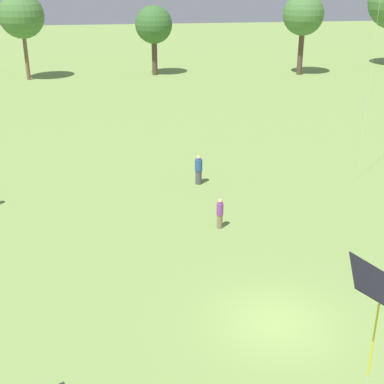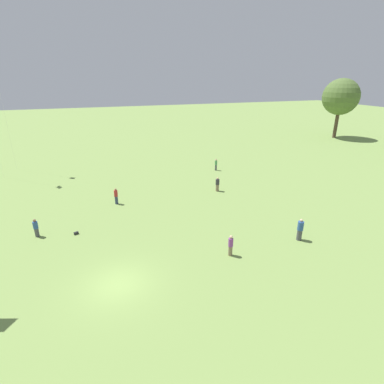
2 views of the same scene
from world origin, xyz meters
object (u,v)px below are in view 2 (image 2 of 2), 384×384
at_px(person_0, 217,184).
at_px(person_4, 216,165).
at_px(person_2, 36,228).
at_px(person_5, 116,196).
at_px(person_3, 231,245).
at_px(picnic_bag_0, 76,233).
at_px(person_1, 300,230).

relative_size(person_0, person_4, 1.01).
distance_m(person_2, person_5, 8.53).
bearing_deg(person_5, person_2, -39.92).
relative_size(person_4, person_5, 0.95).
height_order(person_3, person_4, person_3).
xyz_separation_m(person_4, picnic_bag_0, (12.97, -18.72, -0.73)).
distance_m(person_0, person_3, 13.44).
bearing_deg(person_1, person_2, -140.48).
xyz_separation_m(person_2, picnic_bag_0, (0.73, 3.08, -0.68)).
relative_size(person_0, person_1, 0.89).
bearing_deg(person_0, person_2, 39.33).
bearing_deg(person_0, picnic_bag_0, 44.40).
bearing_deg(person_3, person_2, -124.52).
bearing_deg(picnic_bag_0, person_5, 143.86).
distance_m(person_1, person_5, 18.34).
height_order(person_2, person_4, person_4).
bearing_deg(person_0, person_3, 95.47).
height_order(person_0, person_5, person_5).
relative_size(person_0, person_3, 1.00).
height_order(person_0, person_3, person_3).
bearing_deg(person_1, person_3, -118.03).
distance_m(person_2, picnic_bag_0, 3.24).
bearing_deg(person_3, person_5, -156.19).
relative_size(person_0, picnic_bag_0, 4.12).
distance_m(person_1, person_2, 21.88).
height_order(person_1, picnic_bag_0, person_1).
xyz_separation_m(person_4, person_5, (7.49, -14.71, 0.03)).
bearing_deg(person_1, person_5, -162.82).
height_order(person_5, picnic_bag_0, person_5).
distance_m(person_1, picnic_bag_0, 18.77).
distance_m(person_3, person_4, 21.67).
xyz_separation_m(person_0, picnic_bag_0, (5.37, -15.55, -0.71)).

